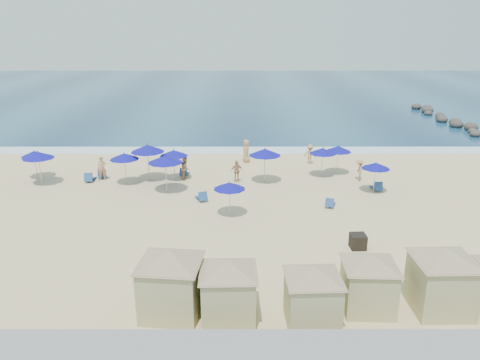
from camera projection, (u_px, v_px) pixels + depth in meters
name	position (u px, v px, depth m)	size (l,w,h in m)	color
ground	(241.00, 219.00, 27.04)	(160.00, 160.00, 0.00)	beige
ocean	(240.00, 92.00, 79.27)	(160.00, 80.00, 0.06)	navy
surf_line	(240.00, 151.00, 41.75)	(160.00, 2.50, 0.08)	white
rock_jetty	(461.00, 126.00, 50.60)	(2.56, 26.66, 0.96)	#2F2927
trash_bin	(358.00, 241.00, 23.34)	(0.75, 0.75, 0.75)	black
cabana_0	(170.00, 274.00, 17.68)	(4.68, 4.68, 2.95)	tan
cabana_1	(228.00, 282.00, 17.38)	(4.30, 4.30, 2.70)	tan
cabana_2	(313.00, 288.00, 17.11)	(4.13, 4.13, 2.59)	tan
cabana_3	(369.00, 275.00, 18.00)	(4.13, 4.13, 2.59)	tan
cabana_4	(443.00, 271.00, 17.90)	(4.64, 4.64, 2.91)	tan
umbrella_0	(34.00, 154.00, 33.69)	(1.88, 1.88, 2.14)	#A5A8AD
umbrella_1	(38.00, 155.00, 32.25)	(2.17, 2.17, 2.47)	#A5A8AD
umbrella_2	(124.00, 156.00, 32.38)	(2.05, 2.05, 2.34)	#A5A8AD
umbrella_3	(165.00, 159.00, 30.70)	(2.33, 2.33, 2.65)	#A5A8AD
umbrella_4	(147.00, 148.00, 33.06)	(2.41, 2.41, 2.74)	#A5A8AD
umbrella_5	(174.00, 153.00, 33.26)	(2.05, 2.05, 2.33)	#A5A8AD
umbrella_6	(229.00, 186.00, 26.93)	(1.88, 1.88, 2.14)	#A5A8AD
umbrella_7	(265.00, 152.00, 32.64)	(2.27, 2.27, 2.58)	#A5A8AD
umbrella_8	(338.00, 149.00, 34.69)	(1.97, 1.97, 2.24)	#A5A8AD
umbrella_9	(323.00, 151.00, 34.06)	(1.98, 1.98, 2.26)	#A5A8AD
umbrella_10	(376.00, 166.00, 30.77)	(1.89, 1.89, 2.15)	#A5A8AD
beach_chair_0	(90.00, 178.00, 33.52)	(0.66, 1.36, 0.73)	navy
beach_chair_1	(102.00, 175.00, 34.28)	(0.94, 1.43, 0.73)	navy
beach_chair_2	(184.00, 173.00, 34.79)	(0.66, 1.26, 0.67)	navy
beach_chair_3	(202.00, 197.00, 29.82)	(0.94, 1.36, 0.68)	navy
beach_chair_4	(330.00, 203.00, 28.79)	(0.86, 1.28, 0.65)	navy
beach_chair_5	(377.00, 187.00, 31.67)	(0.58, 1.28, 0.70)	navy
beachgoer_0	(102.00, 168.00, 33.61)	(0.64, 0.42, 1.75)	tan
beachgoer_1	(186.00, 168.00, 33.80)	(0.82, 0.64, 1.68)	tan
beachgoer_2	(237.00, 171.00, 33.28)	(0.93, 0.39, 1.58)	tan
beachgoer_3	(359.00, 170.00, 33.56)	(1.01, 0.58, 1.56)	tan
beachgoer_4	(246.00, 151.00, 38.07)	(0.92, 0.60, 1.88)	tan
beachgoer_5	(310.00, 154.00, 37.66)	(1.03, 0.59, 1.59)	tan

